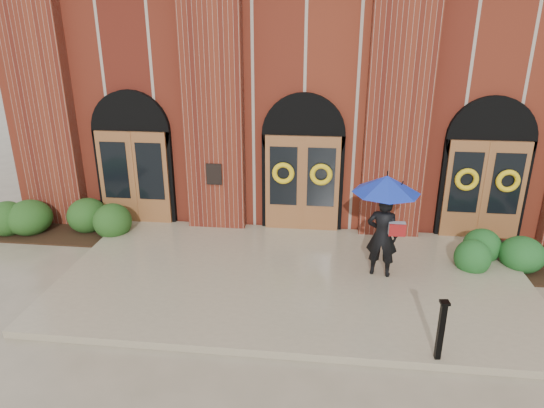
# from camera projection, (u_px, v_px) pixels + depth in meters

# --- Properties ---
(ground) EXTENTS (90.00, 90.00, 0.00)m
(ground) POSITION_uv_depth(u_px,v_px,m) (293.00, 284.00, 10.43)
(ground) COLOR gray
(ground) RESTS_ON ground
(landing) EXTENTS (10.00, 5.30, 0.15)m
(landing) POSITION_uv_depth(u_px,v_px,m) (294.00, 278.00, 10.55)
(landing) COLOR #9C8F71
(landing) RESTS_ON ground
(church_building) EXTENTS (16.20, 12.53, 7.00)m
(church_building) POSITION_uv_depth(u_px,v_px,m) (313.00, 76.00, 17.37)
(church_building) COLOR maroon
(church_building) RESTS_ON ground
(man_with_umbrella) EXTENTS (1.66, 1.66, 2.24)m
(man_with_umbrella) POSITION_uv_depth(u_px,v_px,m) (385.00, 207.00, 10.01)
(man_with_umbrella) COLOR black
(man_with_umbrella) RESTS_ON landing
(metal_post) EXTENTS (0.16, 0.16, 1.07)m
(metal_post) POSITION_uv_depth(u_px,v_px,m) (441.00, 329.00, 7.72)
(metal_post) COLOR black
(metal_post) RESTS_ON landing
(hedge_wall_left) EXTENTS (3.35, 1.34, 0.86)m
(hedge_wall_left) POSITION_uv_depth(u_px,v_px,m) (69.00, 218.00, 12.81)
(hedge_wall_left) COLOR #204617
(hedge_wall_left) RESTS_ON ground
(hedge_wall_right) EXTENTS (2.95, 1.18, 0.76)m
(hedge_wall_right) POSITION_uv_depth(u_px,v_px,m) (536.00, 257.00, 10.81)
(hedge_wall_right) COLOR #1B4E1D
(hedge_wall_right) RESTS_ON ground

